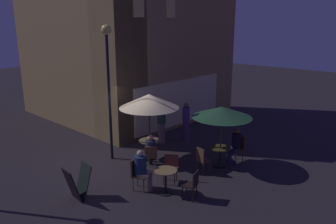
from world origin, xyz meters
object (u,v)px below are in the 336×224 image
cafe_chair_4 (171,166)px  patron_seated_1 (151,149)px  cafe_table_0 (220,153)px  street_lamp_near_corner (108,67)px  cafe_chair_0 (238,146)px  cafe_chair_5 (137,171)px  patio_umbrella_0 (222,112)px  cafe_chair_3 (193,183)px  cafe_chair_1 (202,158)px  cafe_table_2 (166,177)px  patron_seated_2 (142,168)px  cafe_table_1 (150,145)px  patron_seated_0 (235,143)px  patron_standing_4 (161,123)px  patio_umbrella_1 (149,101)px  patron_standing_3 (186,121)px  menu_sandwich_board (78,183)px  cafe_chair_2 (151,155)px

cafe_chair_4 → patron_seated_1: 1.30m
cafe_table_0 → street_lamp_near_corner: bearing=122.5°
cafe_chair_0 → cafe_chair_5: 4.05m
patio_umbrella_0 → cafe_chair_5: patio_umbrella_0 is taller
patio_umbrella_0 → cafe_chair_3: size_ratio=2.53×
cafe_chair_1 → cafe_table_2: bearing=-167.8°
patron_seated_1 → patron_seated_2: patron_seated_2 is taller
cafe_chair_0 → cafe_chair_5: size_ratio=1.00×
cafe_table_1 → patron_seated_0: size_ratio=0.62×
patron_seated_2 → patron_standing_4: (3.33, 2.41, 0.16)m
cafe_table_1 → patio_umbrella_1: bearing=-26.6°
patron_seated_0 → cafe_chair_4: bearing=-0.9°
cafe_chair_5 → patron_seated_1: patron_seated_1 is taller
cafe_table_1 → patio_umbrella_1: 1.65m
patio_umbrella_1 → patron_seated_2: bearing=-139.7°
cafe_table_2 → cafe_table_1: bearing=56.1°
patron_seated_2 → patron_standing_3: size_ratio=0.77×
cafe_chair_3 → patron_seated_0: bearing=-98.5°
cafe_table_2 → cafe_chair_4: cafe_chair_4 is taller
cafe_table_2 → patron_standing_3: patron_standing_3 is taller
cafe_chair_4 → patron_seated_1: size_ratio=0.74×
street_lamp_near_corner → patio_umbrella_0: street_lamp_near_corner is taller
patio_umbrella_1 → street_lamp_near_corner: bearing=132.1°
patron_standing_4 → cafe_table_2: bearing=78.8°
cafe_table_2 → patio_umbrella_1: patio_umbrella_1 is taller
cafe_table_2 → patron_seated_1: size_ratio=0.62×
cafe_table_1 → cafe_table_2: (-1.48, -2.21, -0.03)m
patron_standing_3 → patron_standing_4: 1.11m
cafe_chair_0 → patron_seated_0: patron_seated_0 is taller
cafe_table_1 → patron_standing_4: patron_standing_4 is taller
patron_seated_2 → cafe_chair_5: bearing=-180.0°
cafe_table_1 → cafe_chair_3: (-1.22, -3.00, -0.03)m
patron_seated_2 → patio_umbrella_0: bearing=50.6°
street_lamp_near_corner → cafe_table_0: 4.91m
cafe_chair_5 → patron_standing_4: (3.40, 2.28, 0.30)m
cafe_chair_3 → cafe_chair_5: cafe_chair_5 is taller
cafe_table_0 → cafe_chair_5: 3.18m
cafe_table_0 → patron_standing_4: patron_standing_4 is taller
patron_standing_4 → patron_seated_1: bearing=68.4°
menu_sandwich_board → cafe_table_1: (3.43, 0.62, 0.04)m
cafe_table_0 → cafe_chair_4: size_ratio=0.80×
cafe_chair_4 → patron_seated_2: bearing=-47.1°
cafe_table_2 → cafe_chair_5: 0.90m
cafe_chair_0 → patron_seated_0: size_ratio=0.75×
patio_umbrella_0 → cafe_chair_0: bearing=-12.9°
cafe_chair_5 → patron_standing_3: bearing=87.2°
cafe_chair_2 → patron_seated_2: size_ratio=0.67×
cafe_chair_0 → menu_sandwich_board: bearing=-6.1°
cafe_table_2 → cafe_chair_5: (-0.38, 0.82, 0.05)m
cafe_chair_1 → patron_seated_2: (-2.13, 0.62, 0.18)m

